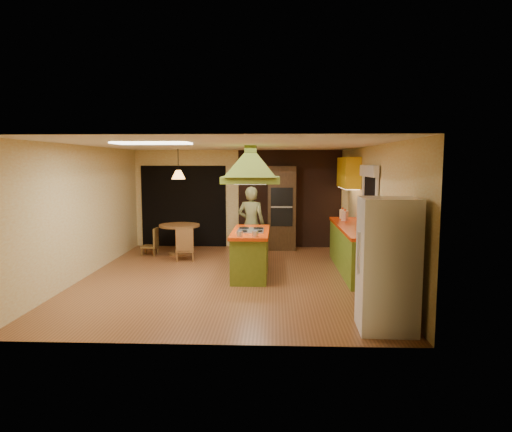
{
  "coord_description": "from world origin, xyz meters",
  "views": [
    {
      "loc": [
        0.86,
        -8.49,
        2.17
      ],
      "look_at": [
        0.5,
        0.27,
        1.15
      ],
      "focal_mm": 32.0,
      "sensor_mm": 36.0,
      "label": 1
    }
  ],
  "objects_px": {
    "refrigerator": "(387,265)",
    "dining_table": "(180,233)",
    "man": "(251,224)",
    "wall_oven": "(282,208)",
    "kitchen_island": "(251,253)",
    "canister_large": "(343,214)"
  },
  "relations": [
    {
      "from": "wall_oven",
      "to": "refrigerator",
      "type": "bearing_deg",
      "value": -78.19
    },
    {
      "from": "kitchen_island",
      "to": "canister_large",
      "type": "distance_m",
      "value": 2.66
    },
    {
      "from": "kitchen_island",
      "to": "dining_table",
      "type": "distance_m",
      "value": 2.66
    },
    {
      "from": "man",
      "to": "refrigerator",
      "type": "height_order",
      "value": "refrigerator"
    },
    {
      "from": "dining_table",
      "to": "canister_large",
      "type": "bearing_deg",
      "value": -4.68
    },
    {
      "from": "kitchen_island",
      "to": "wall_oven",
      "type": "bearing_deg",
      "value": 77.48
    },
    {
      "from": "man",
      "to": "wall_oven",
      "type": "bearing_deg",
      "value": -101.84
    },
    {
      "from": "dining_table",
      "to": "wall_oven",
      "type": "bearing_deg",
      "value": 18.48
    },
    {
      "from": "wall_oven",
      "to": "man",
      "type": "bearing_deg",
      "value": -114.9
    },
    {
      "from": "man",
      "to": "dining_table",
      "type": "relative_size",
      "value": 1.74
    },
    {
      "from": "kitchen_island",
      "to": "wall_oven",
      "type": "xyz_separation_m",
      "value": [
        0.64,
        2.77,
        0.6
      ]
    },
    {
      "from": "man",
      "to": "dining_table",
      "type": "xyz_separation_m",
      "value": [
        -1.74,
        0.74,
        -0.33
      ]
    },
    {
      "from": "dining_table",
      "to": "kitchen_island",
      "type": "bearing_deg",
      "value": -47.56
    },
    {
      "from": "kitchen_island",
      "to": "canister_large",
      "type": "xyz_separation_m",
      "value": [
        2.0,
        1.65,
        0.58
      ]
    },
    {
      "from": "refrigerator",
      "to": "wall_oven",
      "type": "relative_size",
      "value": 0.83
    },
    {
      "from": "refrigerator",
      "to": "wall_oven",
      "type": "xyz_separation_m",
      "value": [
        -1.28,
        5.61,
        0.18
      ]
    },
    {
      "from": "kitchen_island",
      "to": "man",
      "type": "distance_m",
      "value": 1.28
    },
    {
      "from": "refrigerator",
      "to": "dining_table",
      "type": "xyz_separation_m",
      "value": [
        -3.71,
        4.8,
        -0.36
      ]
    },
    {
      "from": "refrigerator",
      "to": "dining_table",
      "type": "height_order",
      "value": "refrigerator"
    },
    {
      "from": "kitchen_island",
      "to": "refrigerator",
      "type": "relative_size",
      "value": 1.01
    },
    {
      "from": "refrigerator",
      "to": "dining_table",
      "type": "relative_size",
      "value": 1.81
    },
    {
      "from": "dining_table",
      "to": "canister_large",
      "type": "height_order",
      "value": "canister_large"
    }
  ]
}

